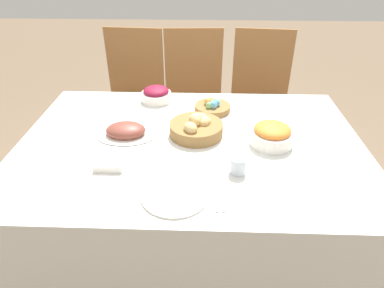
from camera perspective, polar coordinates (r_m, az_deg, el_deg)
ground_plane at (r=2.12m, az=-0.20°, el=-16.53°), size 12.00×12.00×0.00m
dining_table at (r=1.86m, az=-0.22°, el=-9.13°), size 1.65×1.15×0.73m
chair_far_right at (r=2.58m, az=11.16°, el=7.36°), size 0.46×0.46×1.02m
chair_far_left at (r=2.60m, az=-9.66°, el=7.69°), size 0.45×0.45×1.02m
chair_far_center at (r=2.55m, az=0.29°, el=7.66°), size 0.44×0.44×1.02m
bread_basket at (r=1.68m, az=0.76°, el=2.79°), size 0.26×0.26×0.11m
egg_basket at (r=1.93m, az=3.44°, el=6.16°), size 0.20×0.20×0.08m
ham_platter at (r=1.72m, az=-10.97°, el=2.09°), size 0.30×0.21×0.07m
carrot_bowl at (r=1.65m, az=13.17°, el=1.52°), size 0.20×0.20×0.11m
beet_salad_bowl at (r=2.05m, az=-5.98°, el=8.23°), size 0.18×0.18×0.09m
dinner_plate at (r=1.33m, az=-2.85°, el=-8.40°), size 0.26×0.26×0.01m
fork at (r=1.35m, az=-9.56°, el=-8.22°), size 0.02×0.18×0.00m
knife at (r=1.33m, az=3.99°, el=-8.63°), size 0.02×0.18×0.00m
spoon at (r=1.33m, az=5.30°, el=-8.64°), size 0.02×0.18×0.00m
drinking_cup at (r=1.44m, az=7.71°, el=-3.49°), size 0.07×0.07×0.07m
butter_dish at (r=1.50m, az=-13.62°, el=-3.43°), size 0.12×0.08×0.03m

